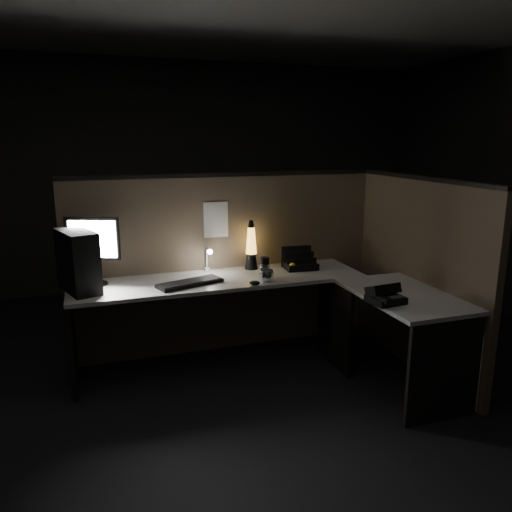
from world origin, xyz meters
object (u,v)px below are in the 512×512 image
object	(u,v)px
pc_tower	(78,261)
lava_lamp	(251,249)
monitor	(93,244)
desk_phone	(384,295)
keyboard	(190,283)

from	to	relation	value
pc_tower	lava_lamp	world-z (taller)	pc_tower
monitor	lava_lamp	xyz separation A→B (m)	(1.26, 0.06, -0.14)
pc_tower	desk_phone	distance (m)	2.17
pc_tower	keyboard	distance (m)	0.82
lava_lamp	desk_phone	xyz separation A→B (m)	(0.58, -1.13, -0.12)
pc_tower	keyboard	world-z (taller)	pc_tower
pc_tower	lava_lamp	bearing A→B (deg)	-10.68
pc_tower	keyboard	xyz separation A→B (m)	(0.79, -0.11, -0.21)
lava_lamp	desk_phone	bearing A→B (deg)	-62.81
desk_phone	monitor	bearing A→B (deg)	143.75
monitor	keyboard	world-z (taller)	monitor
keyboard	monitor	bearing A→B (deg)	143.09
pc_tower	desk_phone	bearing A→B (deg)	-44.29
keyboard	lava_lamp	bearing A→B (deg)	9.60
monitor	lava_lamp	world-z (taller)	monitor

